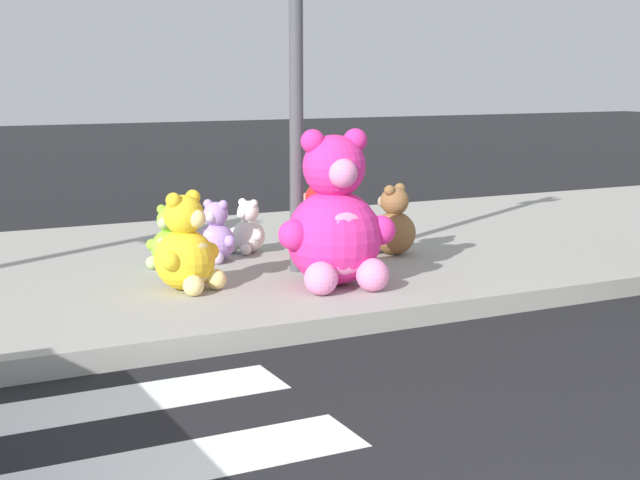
{
  "coord_description": "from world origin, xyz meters",
  "views": [
    {
      "loc": [
        -2.05,
        -2.11,
        1.72
      ],
      "look_at": [
        0.81,
        3.6,
        0.55
      ],
      "focal_mm": 51.26,
      "sensor_mm": 36.0,
      "label": 1
    }
  ],
  "objects_px": {
    "plush_red": "(318,226)",
    "plush_white": "(247,231)",
    "plush_brown": "(392,226)",
    "plush_yellow": "(187,251)",
    "plush_pink_large": "(335,224)",
    "sign_pole": "(296,56)",
    "plush_lavender": "(215,237)",
    "plush_lime": "(169,243)"
  },
  "relations": [
    {
      "from": "plush_brown",
      "to": "plush_yellow",
      "type": "distance_m",
      "value": 2.1
    },
    {
      "from": "sign_pole",
      "to": "plush_red",
      "type": "height_order",
      "value": "sign_pole"
    },
    {
      "from": "plush_lime",
      "to": "plush_pink_large",
      "type": "bearing_deg",
      "value": -52.1
    },
    {
      "from": "plush_lavender",
      "to": "plush_yellow",
      "type": "bearing_deg",
      "value": -121.21
    },
    {
      "from": "plush_lime",
      "to": "plush_white",
      "type": "distance_m",
      "value": 0.87
    },
    {
      "from": "plush_brown",
      "to": "plush_white",
      "type": "bearing_deg",
      "value": 149.93
    },
    {
      "from": "plush_lavender",
      "to": "plush_yellow",
      "type": "relative_size",
      "value": 0.72
    },
    {
      "from": "plush_lime",
      "to": "plush_red",
      "type": "distance_m",
      "value": 1.31
    },
    {
      "from": "plush_lavender",
      "to": "plush_white",
      "type": "height_order",
      "value": "plush_lavender"
    },
    {
      "from": "plush_lavender",
      "to": "sign_pole",
      "type": "bearing_deg",
      "value": -56.74
    },
    {
      "from": "plush_pink_large",
      "to": "plush_lavender",
      "type": "bearing_deg",
      "value": 111.13
    },
    {
      "from": "sign_pole",
      "to": "plush_lavender",
      "type": "bearing_deg",
      "value": 123.26
    },
    {
      "from": "plush_brown",
      "to": "plush_red",
      "type": "bearing_deg",
      "value": 160.93
    },
    {
      "from": "plush_lavender",
      "to": "plush_red",
      "type": "height_order",
      "value": "plush_red"
    },
    {
      "from": "plush_red",
      "to": "plush_white",
      "type": "bearing_deg",
      "value": 138.77
    },
    {
      "from": "plush_lime",
      "to": "plush_lavender",
      "type": "relative_size",
      "value": 0.99
    },
    {
      "from": "plush_brown",
      "to": "plush_lime",
      "type": "bearing_deg",
      "value": 170.0
    },
    {
      "from": "plush_lavender",
      "to": "plush_brown",
      "type": "distance_m",
      "value": 1.55
    },
    {
      "from": "sign_pole",
      "to": "plush_brown",
      "type": "distance_m",
      "value": 1.8
    },
    {
      "from": "sign_pole",
      "to": "plush_lime",
      "type": "relative_size",
      "value": 6.22
    },
    {
      "from": "plush_pink_large",
      "to": "plush_lime",
      "type": "bearing_deg",
      "value": 127.9
    },
    {
      "from": "sign_pole",
      "to": "plush_lavender",
      "type": "relative_size",
      "value": 6.13
    },
    {
      "from": "plush_lime",
      "to": "plush_brown",
      "type": "distance_m",
      "value": 1.95
    },
    {
      "from": "plush_pink_large",
      "to": "sign_pole",
      "type": "bearing_deg",
      "value": 94.15
    },
    {
      "from": "plush_lavender",
      "to": "plush_yellow",
      "type": "xyz_separation_m",
      "value": [
        -0.55,
        -0.91,
        0.08
      ]
    },
    {
      "from": "sign_pole",
      "to": "plush_red",
      "type": "distance_m",
      "value": 1.56
    },
    {
      "from": "plush_lavender",
      "to": "plush_red",
      "type": "bearing_deg",
      "value": -13.42
    },
    {
      "from": "plush_pink_large",
      "to": "plush_red",
      "type": "distance_m",
      "value": 1.14
    },
    {
      "from": "plush_lime",
      "to": "plush_lavender",
      "type": "height_order",
      "value": "plush_lavender"
    },
    {
      "from": "sign_pole",
      "to": "plush_red",
      "type": "bearing_deg",
      "value": 48.12
    },
    {
      "from": "plush_brown",
      "to": "plush_red",
      "type": "height_order",
      "value": "plush_red"
    },
    {
      "from": "plush_white",
      "to": "plush_lime",
      "type": "bearing_deg",
      "value": -159.51
    },
    {
      "from": "plush_yellow",
      "to": "plush_white",
      "type": "distance_m",
      "value": 1.47
    },
    {
      "from": "plush_lime",
      "to": "plush_brown",
      "type": "relative_size",
      "value": 0.83
    },
    {
      "from": "sign_pole",
      "to": "plush_red",
      "type": "relative_size",
      "value": 4.78
    },
    {
      "from": "plush_lavender",
      "to": "plush_red",
      "type": "relative_size",
      "value": 0.78
    },
    {
      "from": "plush_pink_large",
      "to": "plush_yellow",
      "type": "distance_m",
      "value": 1.11
    },
    {
      "from": "plush_yellow",
      "to": "plush_red",
      "type": "height_order",
      "value": "plush_yellow"
    },
    {
      "from": "plush_pink_large",
      "to": "plush_yellow",
      "type": "relative_size",
      "value": 1.6
    },
    {
      "from": "sign_pole",
      "to": "plush_brown",
      "type": "bearing_deg",
      "value": 13.85
    },
    {
      "from": "plush_lavender",
      "to": "plush_lime",
      "type": "bearing_deg",
      "value": -169.04
    },
    {
      "from": "plush_lavender",
      "to": "plush_brown",
      "type": "xyz_separation_m",
      "value": [
        1.49,
        -0.42,
        0.04
      ]
    }
  ]
}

